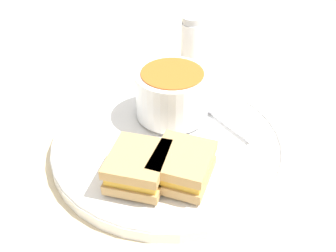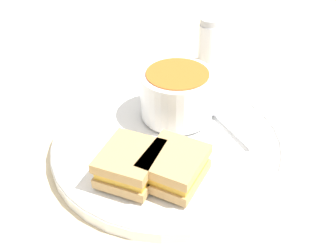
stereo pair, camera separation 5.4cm
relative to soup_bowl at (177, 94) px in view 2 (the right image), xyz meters
name	(u,v)px [view 2 (the right image)]	position (x,y,z in m)	size (l,w,h in m)	color
ground_plane	(168,148)	(-0.02, 0.05, -0.06)	(2.40, 2.40, 0.00)	beige
plate	(168,143)	(-0.02, 0.05, -0.05)	(0.32, 0.32, 0.02)	white
soup_bowl	(177,94)	(0.00, 0.00, 0.00)	(0.11, 0.11, 0.07)	white
spoon	(215,113)	(-0.05, -0.03, -0.03)	(0.11, 0.06, 0.01)	silver
sandwich_half_near	(130,164)	(-0.03, 0.14, -0.02)	(0.08, 0.09, 0.04)	tan
sandwich_half_far	(174,166)	(-0.08, 0.11, -0.02)	(0.08, 0.09, 0.04)	tan
salt_shaker	(209,42)	(0.06, -0.20, -0.01)	(0.04, 0.04, 0.09)	silver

